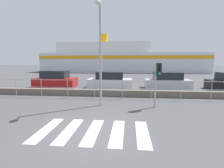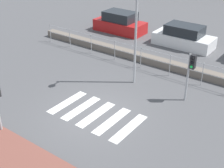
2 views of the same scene
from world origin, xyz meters
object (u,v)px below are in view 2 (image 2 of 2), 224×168
streetlamp (135,20)px  parked_car_white (184,37)px  traffic_light_far (191,68)px  parked_car_red (120,23)px

streetlamp → parked_car_white: (-0.21, 6.83, -2.89)m
traffic_light_far → parked_car_white: bearing=116.3°
traffic_light_far → streetlamp: (-3.15, -0.03, 1.73)m
parked_car_white → parked_car_red: bearing=180.0°
parked_car_red → parked_car_white: 5.41m
traffic_light_far → parked_car_red: 11.16m
streetlamp → parked_car_red: (-5.62, 6.83, -2.86)m
traffic_light_far → parked_car_red: bearing=142.2°
streetlamp → parked_car_red: bearing=129.4°
streetlamp → parked_car_white: 7.42m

